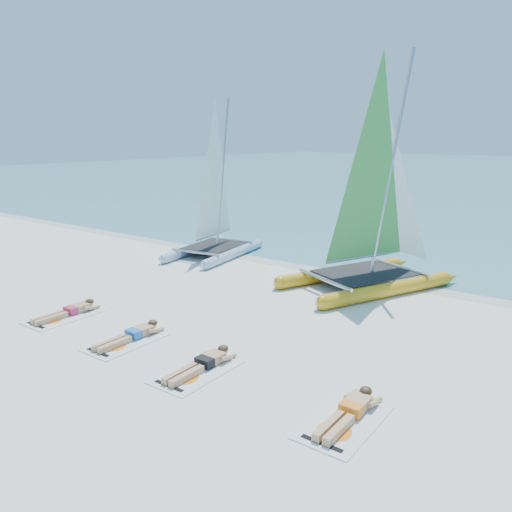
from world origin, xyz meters
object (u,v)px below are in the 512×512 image
at_px(catamaran_yellow, 381,212).
at_px(sunbather_d, 350,410).
at_px(catamaran_blue, 215,208).
at_px(towel_c, 197,371).
at_px(towel_a, 63,317).
at_px(sunbather_a, 69,311).
at_px(sunbather_b, 132,334).
at_px(sunbather_c, 203,363).
at_px(towel_b, 126,342).
at_px(towel_d, 344,422).

bearing_deg(catamaran_yellow, sunbather_d, -45.99).
xyz_separation_m(catamaran_blue, towel_c, (6.23, -7.79, -1.82)).
relative_size(towel_a, sunbather_a, 1.07).
xyz_separation_m(catamaran_blue, sunbather_d, (9.38, -7.49, -1.71)).
bearing_deg(towel_a, catamaran_yellow, 54.62).
bearing_deg(sunbather_a, sunbather_b, -1.97).
xyz_separation_m(towel_c, sunbather_c, (0.00, 0.19, 0.11)).
distance_m(towel_c, sunbather_d, 3.16).
bearing_deg(towel_a, towel_c, -2.65).
distance_m(sunbather_a, towel_b, 2.57).
relative_size(sunbather_b, sunbather_d, 1.00).
distance_m(catamaran_yellow, towel_a, 9.48).
bearing_deg(catamaran_yellow, towel_d, -46.45).
distance_m(catamaran_yellow, sunbather_c, 7.85).
distance_m(towel_a, sunbather_d, 8.00).
relative_size(towel_a, sunbather_b, 1.07).
distance_m(towel_d, sunbather_d, 0.22).
bearing_deg(sunbather_d, sunbather_c, -178.01).
relative_size(sunbather_a, sunbather_c, 1.00).
relative_size(sunbather_c, sunbather_d, 1.00).
xyz_separation_m(catamaran_yellow, sunbather_c, (-0.48, -7.53, -2.17)).
bearing_deg(towel_d, sunbather_b, 177.69).
bearing_deg(sunbather_c, towel_c, -90.00).
relative_size(towel_a, towel_d, 1.00).
height_order(sunbather_a, towel_c, sunbather_a).
distance_m(towel_a, sunbather_c, 4.85).
bearing_deg(sunbather_c, catamaran_blue, 129.35).
height_order(towel_a, towel_d, same).
bearing_deg(towel_b, towel_d, -0.29).
height_order(catamaran_yellow, sunbather_b, catamaran_yellow).
bearing_deg(sunbather_c, sunbather_d, 1.99).
height_order(catamaran_yellow, sunbather_d, catamaran_yellow).
relative_size(catamaran_blue, sunbather_c, 3.55).
xyz_separation_m(towel_c, sunbather_d, (3.14, 0.30, 0.11)).
relative_size(catamaran_yellow, sunbather_c, 4.21).
relative_size(catamaran_blue, towel_d, 3.32).
xyz_separation_m(towel_d, sunbather_d, (0.00, 0.19, 0.11)).
relative_size(catamaran_blue, catamaran_yellow, 0.84).
relative_size(towel_b, towel_c, 1.00).
xyz_separation_m(catamaran_yellow, sunbather_b, (-2.77, -7.40, -2.17)).
height_order(towel_b, towel_c, same).
height_order(towel_a, sunbather_a, sunbather_a).
relative_size(sunbather_a, towel_c, 0.93).
height_order(towel_a, sunbather_b, sunbather_b).
bearing_deg(sunbather_a, catamaran_yellow, 53.91).
bearing_deg(catamaran_yellow, sunbather_c, -69.38).
height_order(sunbather_b, sunbather_d, same).
relative_size(catamaran_blue, towel_c, 3.32).
height_order(catamaran_blue, sunbather_a, catamaran_blue).
bearing_deg(sunbather_a, sunbather_d, -0.83).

